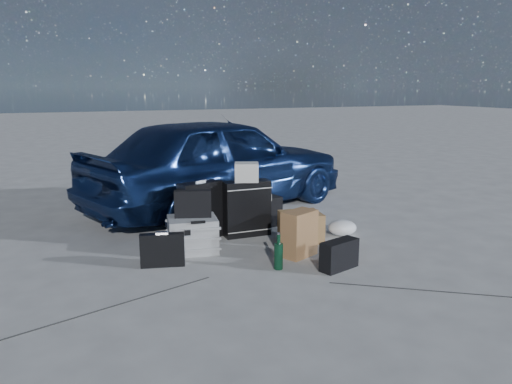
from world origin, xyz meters
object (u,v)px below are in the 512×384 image
Objects in this scene: suitcase_left at (201,211)px; cardboard_box at (301,227)px; briefcase at (162,250)px; car at (219,162)px; duffel_bag at (251,213)px; pelican_case at (193,234)px; suitcase_right at (247,208)px; green_bottle at (279,252)px.

cardboard_box is at bearing -45.59° from suitcase_left.
briefcase is 1.55m from cardboard_box.
car is 1.11m from duffel_bag.
pelican_case is 0.76× the size of suitcase_left.
car is 1.80m from cardboard_box.
suitcase_left reaches higher than pelican_case.
briefcase is 1.53m from duffel_bag.
duffel_bag is at bearing 49.40° from briefcase.
briefcase is 0.58× the size of duffel_bag.
suitcase_left is at bearing 170.95° from suitcase_right.
pelican_case is (-0.83, -1.58, -0.46)m from car.
cardboard_box is at bearing 21.03° from briefcase.
suitcase_right is at bearing 154.67° from car.
cardboard_box is at bearing -77.75° from duffel_bag.
car is 5.94× the size of suitcase_left.
pelican_case is 1.15× the size of cardboard_box.
suitcase_left reaches higher than cardboard_box.
briefcase is 1.24m from suitcase_right.
suitcase_right is (0.50, -0.09, -0.01)m from suitcase_left.
pelican_case is at bearing -156.65° from duffel_bag.
briefcase is 1.23× the size of green_bottle.
car reaches higher than briefcase.
duffel_bag reaches higher than briefcase.
green_bottle is at bearing -96.04° from suitcase_right.
green_bottle is (0.95, -0.48, 0.01)m from briefcase.
cardboard_box is (1.54, 0.19, -0.00)m from briefcase.
suitcase_left reaches higher than briefcase.
briefcase is at bearing -154.60° from duffel_bag.
duffel_bag is (1.25, 0.89, 0.02)m from briefcase.
pelican_case is 0.49m from briefcase.
cardboard_box is at bearing -41.42° from suitcase_right.
duffel_bag is 0.76m from cardboard_box.
cardboard_box is (0.33, -1.70, -0.48)m from car.
green_bottle is at bearing -131.10° from cardboard_box.
suitcase_left is 1.23m from green_bottle.
duffel_bag reaches higher than green_bottle.
suitcase_right is at bearing 32.02° from pelican_case.
briefcase is at bearing -150.21° from suitcase_right.
suitcase_right is 0.63m from cardboard_box.
duffel_bag reaches higher than pelican_case.
suitcase_right is 1.88× the size of green_bottle.
car is at bearing 84.01° from green_bottle.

